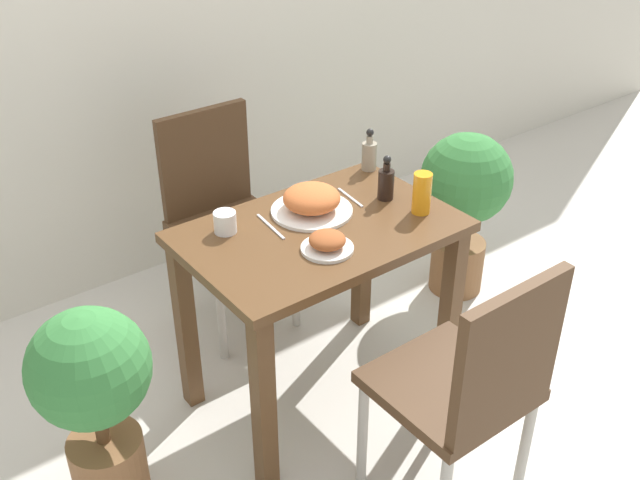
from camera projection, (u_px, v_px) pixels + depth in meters
name	position (u px, v px, depth m)	size (l,w,h in m)	color
ground_plane	(320.00, 391.00, 2.89)	(16.00, 16.00, 0.00)	beige
dining_table	(320.00, 262.00, 2.58)	(0.92, 0.60, 0.73)	brown
chair_near	(471.00, 383.00, 2.16)	(0.42, 0.42, 0.91)	#4C331E
chair_far	(222.00, 208.00, 3.06)	(0.42, 0.42, 0.91)	#4C331E
food_plate	(312.00, 201.00, 2.57)	(0.28, 0.28, 0.10)	white
side_plate	(327.00, 243.00, 2.37)	(0.17, 0.17, 0.06)	white
drink_cup	(225.00, 222.00, 2.46)	(0.08, 0.08, 0.07)	white
juice_glass	(422.00, 193.00, 2.56)	(0.06, 0.06, 0.15)	orange
sauce_bottle	(369.00, 154.00, 2.86)	(0.06, 0.06, 0.17)	gray
condiment_bottle	(386.00, 182.00, 2.65)	(0.06, 0.06, 0.17)	black
fork_utensil	(271.00, 226.00, 2.51)	(0.03, 0.19, 0.00)	silver
spoon_utensil	(350.00, 197.00, 2.68)	(0.03, 0.16, 0.00)	silver
potted_plant_left	(95.00, 397.00, 2.19)	(0.36, 0.36, 0.76)	brown
potted_plant_right	(465.00, 195.00, 3.24)	(0.40, 0.40, 0.76)	brown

